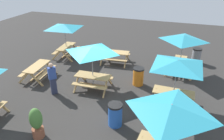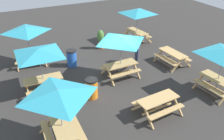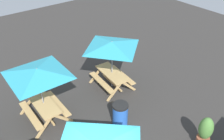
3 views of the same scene
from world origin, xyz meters
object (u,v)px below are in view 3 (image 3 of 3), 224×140
Objects in this scene: picnic_table_0 at (112,48)px; picnic_table_5 at (38,76)px; trash_bin_blue at (120,115)px; potted_plant_0 at (205,132)px.

picnic_table_0 is 3.30m from picnic_table_5.
potted_plant_0 is (-2.52, -1.57, 0.16)m from trash_bin_blue.
trash_bin_blue is (-2.07, -2.05, -1.49)m from picnic_table_5.
picnic_table_5 is at bearing 38.24° from potted_plant_0.
picnic_table_0 and picnic_table_5 have the same top height.
trash_bin_blue is at bearing 154.54° from picnic_table_0.
trash_bin_blue is 2.97m from potted_plant_0.
potted_plant_0 reaches higher than trash_bin_blue.
picnic_table_0 reaches higher than potted_plant_0.
trash_bin_blue is at bearing 31.89° from potted_plant_0.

